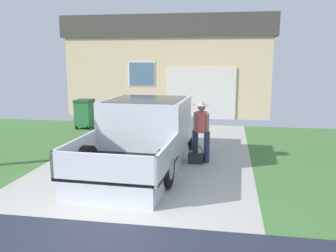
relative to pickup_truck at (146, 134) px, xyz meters
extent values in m
cube|color=#B4B1A8|center=(0.09, 0.90, -0.76)|extent=(5.20, 9.00, 0.06)
cube|color=silver|center=(-0.01, -0.36, -0.52)|extent=(2.04, 5.38, 0.42)
cube|color=silver|center=(0.00, 0.05, 0.30)|extent=(2.08, 2.09, 1.20)
cube|color=#1E2833|center=(0.00, 0.05, 0.65)|extent=(1.84, 1.92, 0.50)
cube|color=silver|center=(0.06, 1.68, -0.03)|extent=(2.05, 1.31, 0.55)
cube|color=black|center=(-0.07, -1.99, -0.28)|extent=(2.08, 2.13, 0.06)
cube|color=silver|center=(-1.05, -1.96, -0.02)|extent=(0.13, 2.06, 0.57)
cube|color=silver|center=(0.91, -2.03, -0.02)|extent=(0.13, 2.06, 0.57)
cube|color=silver|center=(-0.11, -2.99, -0.02)|extent=(2.01, 0.13, 0.57)
cube|color=black|center=(-1.08, 0.80, 0.56)|extent=(0.11, 0.18, 0.20)
cylinder|color=black|center=(-0.82, 1.52, -0.33)|extent=(0.29, 0.81, 0.80)
cylinder|color=#9E9EA3|center=(-0.82, 1.52, -0.33)|extent=(0.30, 0.45, 0.44)
cylinder|color=black|center=(0.93, 1.46, -0.33)|extent=(0.29, 0.81, 0.80)
cylinder|color=#9E9EA3|center=(0.93, 1.46, -0.33)|extent=(0.30, 0.45, 0.44)
cylinder|color=black|center=(-0.94, -1.75, -0.33)|extent=(0.29, 0.81, 0.80)
cylinder|color=#9E9EA3|center=(-0.94, -1.75, -0.33)|extent=(0.30, 0.45, 0.44)
cylinder|color=black|center=(0.81, -1.82, -0.33)|extent=(0.29, 0.81, 0.80)
cylinder|color=#9E9EA3|center=(0.81, -1.82, -0.33)|extent=(0.30, 0.45, 0.44)
cylinder|color=navy|center=(1.55, 0.14, -0.32)|extent=(0.15, 0.15, 0.81)
cylinder|color=navy|center=(1.24, 0.26, -0.32)|extent=(0.15, 0.15, 0.81)
cylinder|color=#E55959|center=(1.39, 0.20, 0.32)|extent=(0.29, 0.29, 0.53)
cylinder|color=tan|center=(1.55, 0.14, 0.25)|extent=(0.09, 0.09, 0.61)
cylinder|color=tan|center=(1.23, 0.26, 0.25)|extent=(0.09, 0.09, 0.61)
sphere|color=tan|center=(1.39, 0.20, 0.71)|extent=(0.20, 0.20, 0.20)
cylinder|color=#BCB2A3|center=(1.39, 0.20, 0.75)|extent=(0.44, 0.44, 0.01)
cone|color=#BCB2A3|center=(1.39, 0.20, 0.81)|extent=(0.21, 0.21, 0.11)
cube|color=#232328|center=(1.28, 0.02, -0.60)|extent=(0.38, 0.20, 0.25)
torus|color=#232328|center=(1.28, 0.02, -0.42)|extent=(0.35, 0.02, 0.35)
cube|color=beige|center=(-0.76, 9.52, 1.05)|extent=(9.22, 5.13, 3.55)
cube|color=#423D38|center=(-0.76, 9.52, 3.31)|extent=(9.59, 5.34, 0.97)
cube|color=silver|center=(0.87, 6.92, 0.40)|extent=(2.97, 0.06, 2.24)
cube|color=slate|center=(-1.81, 6.92, 1.23)|extent=(1.10, 0.05, 1.00)
cube|color=silver|center=(-1.81, 6.94, 1.23)|extent=(1.23, 0.02, 1.12)
cube|color=#286B38|center=(-3.35, 4.01, -0.18)|extent=(0.58, 0.68, 0.91)
cube|color=#1C4A27|center=(-3.35, 4.01, 0.32)|extent=(0.60, 0.71, 0.10)
cylinder|color=black|center=(-3.57, 3.74, -0.64)|extent=(0.05, 0.18, 0.18)
cylinder|color=black|center=(-3.13, 3.74, -0.64)|extent=(0.05, 0.18, 0.18)
camera|label=1|loc=(2.07, -8.87, 1.93)|focal=38.58mm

